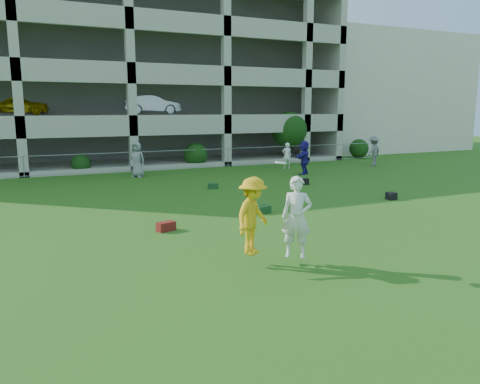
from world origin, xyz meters
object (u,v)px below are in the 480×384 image
bystander_d (304,158)px  parking_garage (106,76)px  crate_d (391,196)px  bystander_f (374,151)px  frisbee_contest (266,216)px  stucco_building (354,95)px  bystander_e (287,156)px  bystander_c (137,160)px

bystander_d → parking_garage: 17.04m
parking_garage → crate_d: bearing=-70.7°
bystander_d → bystander_f: bystander_f is taller
bystander_d → crate_d: 7.97m
frisbee_contest → stucco_building: bearing=48.6°
parking_garage → frisbee_contest: bearing=-91.9°
parking_garage → bystander_e: bearing=-52.1°
parking_garage → stucco_building: bearing=0.7°
bystander_d → bystander_c: bearing=-57.9°
bystander_f → bystander_d: bearing=-6.4°
bystander_c → frisbee_contest: size_ratio=0.82×
frisbee_contest → parking_garage: 27.29m
crate_d → parking_garage: parking_garage is taller
bystander_c → bystander_e: bystander_c is taller
bystander_e → parking_garage: size_ratio=0.05×
bystander_c → bystander_f: 15.13m
bystander_c → bystander_d: bystander_d is taller
bystander_e → frisbee_contest: bearing=71.1°
bystander_e → frisbee_contest: frisbee_contest is taller
crate_d → bystander_c: bearing=126.4°
stucco_building → bystander_c: bearing=-154.3°
frisbee_contest → parking_garage: bearing=88.1°
stucco_building → crate_d: 27.37m
bystander_d → bystander_e: size_ratio=1.18×
stucco_building → bystander_e: size_ratio=9.90×
bystander_c → frisbee_contest: frisbee_contest is taller
bystander_f → parking_garage: (-14.68, 12.44, 5.06)m
bystander_c → bystander_e: bearing=38.9°
bystander_e → parking_garage: (-8.81, 11.34, 5.21)m
stucco_building → bystander_d: stucco_building is taller
stucco_building → crate_d: stucco_building is taller
stucco_building → bystander_d: bearing=-135.7°
bystander_c → crate_d: (7.99, -10.85, -0.80)m
bystander_c → crate_d: size_ratio=5.43×
bystander_c → stucco_building: bearing=67.0°
bystander_f → parking_garage: size_ratio=0.06×
frisbee_contest → parking_garage: parking_garage is taller
bystander_e → bystander_f: bystander_f is taller
bystander_f → parking_garage: parking_garage is taller
stucco_building → parking_garage: parking_garage is taller
bystander_f → parking_garage: 19.89m
bystander_f → bystander_c: bearing=-25.3°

